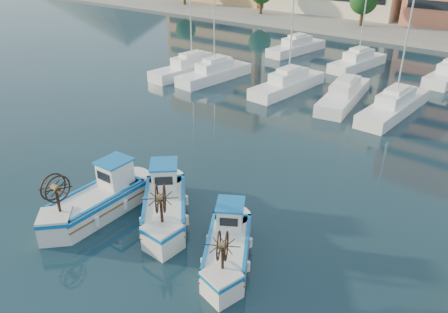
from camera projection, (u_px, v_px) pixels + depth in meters
ground at (166, 240)px, 20.09m from camera, size 300.00×300.00×0.00m
yacht_marina at (350, 79)px, 40.89m from camera, size 37.00×23.86×11.50m
fishing_boat_a at (99, 198)px, 21.65m from camera, size 2.33×5.14×3.17m
fishing_boat_b at (165, 203)px, 21.29m from camera, size 4.73×4.79×3.09m
fishing_boat_c at (228, 245)px, 18.57m from camera, size 3.79×4.51×2.76m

